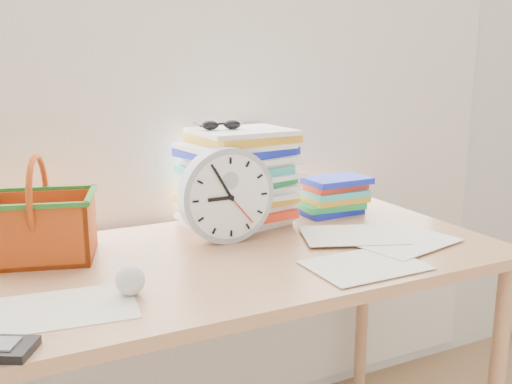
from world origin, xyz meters
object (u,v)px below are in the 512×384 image
desk (233,281)px  book_stack (332,195)px  paper_stack (240,178)px  basket (39,208)px  clock (226,195)px

desk → book_stack: size_ratio=5.98×
desk → paper_stack: size_ratio=4.30×
book_stack → basket: (-0.89, -0.05, 0.07)m
desk → paper_stack: 0.35m
paper_stack → clock: 0.17m
paper_stack → clock: (-0.10, -0.14, -0.01)m
clock → basket: bearing=170.1°
paper_stack → basket: (-0.57, -0.06, -0.01)m
basket → desk: bearing=-6.0°
desk → book_stack: bearing=26.6°
book_stack → paper_stack: bearing=178.6°
desk → book_stack: (0.45, 0.23, 0.13)m
book_stack → basket: 0.89m
desk → paper_stack: bearing=61.3°
desk → basket: bearing=158.0°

